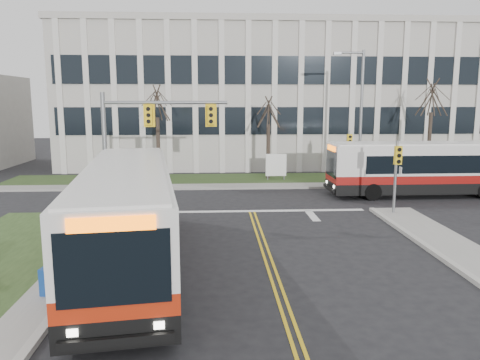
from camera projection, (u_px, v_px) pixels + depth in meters
name	position (u px, v px, depth m)	size (l,w,h in m)	color
ground	(270.00, 264.00, 16.72)	(120.00, 120.00, 0.00)	black
sidewalk_west	(9.00, 337.00, 11.41)	(1.20, 26.00, 0.14)	#9E9B93
sidewalk_cross	(316.00, 186.00, 31.94)	(44.00, 1.60, 0.14)	#9E9B93
building_lawn	(308.00, 179.00, 34.70)	(44.00, 5.00, 0.12)	#2D431D
office_building	(285.00, 99.00, 45.53)	(40.00, 16.00, 12.00)	#B7B3A9
mast_arm_signal	(139.00, 132.00, 22.76)	(6.11, 0.38, 6.20)	slate
signal_pole_near	(397.00, 167.00, 23.48)	(0.34, 0.39, 3.80)	slate
signal_pole_far	(349.00, 150.00, 31.85)	(0.34, 0.39, 3.80)	slate
streetlight	(359.00, 110.00, 32.24)	(2.15, 0.25, 9.20)	slate
directory_sign	(276.00, 165.00, 33.89)	(1.50, 0.12, 2.00)	slate
tree_left	(157.00, 105.00, 33.20)	(1.80, 1.80, 7.70)	#42352B
tree_mid	(269.00, 113.00, 33.93)	(1.80, 1.80, 6.82)	#42352B
tree_right	(432.00, 99.00, 34.21)	(1.80, 1.80, 8.25)	#42352B
bus_main	(128.00, 217.00, 16.40)	(2.82, 13.03, 3.47)	silver
bus_cross	(428.00, 170.00, 28.65)	(2.61, 12.06, 3.22)	silver
newspaper_box_blue	(51.00, 283.00, 13.76)	(0.50, 0.45, 0.95)	navy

